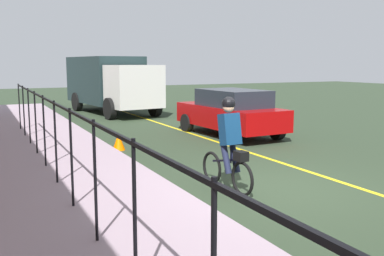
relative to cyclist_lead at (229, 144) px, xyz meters
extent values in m
plane|color=#293625|center=(-0.32, -0.81, -0.91)|extent=(80.00, 80.00, 0.00)
cube|color=yellow|center=(-0.32, -2.41, -0.91)|extent=(36.00, 0.12, 0.01)
cube|color=gray|center=(-0.32, 2.59, -0.84)|extent=(40.00, 3.20, 0.15)
cylinder|color=black|center=(-3.29, 2.99, 0.04)|extent=(0.04, 0.04, 1.60)
cylinder|color=black|center=(-1.70, 2.99, 0.04)|extent=(0.04, 0.04, 1.60)
cylinder|color=black|center=(-0.12, 2.99, 0.04)|extent=(0.04, 0.04, 1.60)
cylinder|color=black|center=(1.47, 2.99, 0.04)|extent=(0.04, 0.04, 1.60)
cylinder|color=black|center=(3.06, 2.99, 0.04)|extent=(0.04, 0.04, 1.60)
cylinder|color=black|center=(4.64, 2.99, 0.04)|extent=(0.04, 0.04, 1.60)
cylinder|color=black|center=(6.23, 2.99, 0.04)|extent=(0.04, 0.04, 1.60)
cylinder|color=black|center=(7.82, 2.99, 0.04)|extent=(0.04, 0.04, 1.60)
cylinder|color=black|center=(9.41, 2.99, 0.04)|extent=(0.04, 0.04, 1.60)
cube|color=black|center=(0.68, 2.99, 0.79)|extent=(17.46, 0.04, 0.04)
torus|color=black|center=(0.60, 0.04, -0.58)|extent=(0.66, 0.11, 0.66)
torus|color=black|center=(-0.44, -0.03, -0.58)|extent=(0.66, 0.11, 0.66)
cube|color=black|center=(0.08, 0.01, -0.33)|extent=(0.93, 0.11, 0.24)
cylinder|color=black|center=(-0.07, 0.00, -0.18)|extent=(0.03, 0.03, 0.35)
cube|color=#0D2D4F|center=(-0.02, 0.00, 0.29)|extent=(0.37, 0.38, 0.63)
sphere|color=tan|center=(0.03, 0.00, 0.71)|extent=(0.22, 0.22, 0.22)
sphere|color=black|center=(0.03, 0.00, 0.78)|extent=(0.26, 0.26, 0.26)
cylinder|color=#191E38|center=(-0.05, 0.10, -0.23)|extent=(0.34, 0.14, 0.65)
cylinder|color=#191E38|center=(-0.03, -0.10, -0.23)|extent=(0.34, 0.14, 0.65)
cube|color=black|center=(-0.39, -0.03, -0.16)|extent=(0.25, 0.22, 0.18)
cube|color=#980607|center=(5.74, -3.42, -0.24)|extent=(4.49, 2.04, 0.70)
cube|color=#1E232D|center=(5.54, -3.43, 0.39)|extent=(2.55, 1.72, 0.56)
cylinder|color=black|center=(7.19, -2.48, -0.59)|extent=(0.65, 0.25, 0.64)
cylinder|color=black|center=(7.28, -4.18, -0.59)|extent=(0.65, 0.25, 0.64)
cylinder|color=black|center=(4.20, -2.65, -0.59)|extent=(0.65, 0.25, 0.64)
cylinder|color=black|center=(4.30, -4.35, -0.59)|extent=(0.65, 0.25, 0.64)
cube|color=#1A2A2B|center=(15.16, -1.59, 0.72)|extent=(5.03, 2.99, 2.30)
cube|color=beige|center=(11.77, -2.03, 0.52)|extent=(2.09, 2.42, 1.90)
cylinder|color=black|center=(12.05, -3.12, -0.43)|extent=(0.99, 0.42, 0.96)
cylinder|color=black|center=(11.77, -0.90, -0.43)|extent=(0.99, 0.42, 0.96)
cylinder|color=black|center=(16.36, -2.56, -0.43)|extent=(0.99, 0.42, 0.96)
cylinder|color=black|center=(16.07, -0.34, -0.43)|extent=(0.99, 0.42, 0.96)
cone|color=#F96500|center=(4.87, 0.75, -0.66)|extent=(0.36, 0.36, 0.50)
camera|label=1|loc=(-7.22, 4.28, 1.53)|focal=41.48mm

